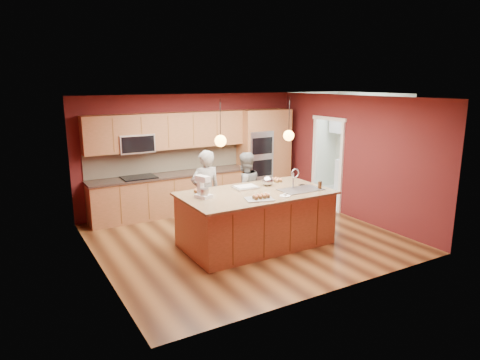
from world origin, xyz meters
TOP-DOWN VIEW (x-y plane):
  - floor at (0.00, 0.00)m, footprint 5.50×5.50m
  - ceiling at (0.00, 0.00)m, footprint 5.50×5.50m
  - wall_back at (0.00, 2.50)m, footprint 5.50×0.00m
  - wall_front at (0.00, -2.50)m, footprint 5.50×0.00m
  - wall_left at (-2.75, 0.00)m, footprint 0.00×5.00m
  - wall_right at (2.75, 0.00)m, footprint 0.00×5.00m
  - cabinet_run at (-0.68, 2.25)m, footprint 3.74×0.64m
  - oven_column at (1.85, 2.19)m, footprint 1.30×0.62m
  - doorway_trim at (2.73, 0.80)m, footprint 0.08×1.11m
  - laundry_room at (4.35, 1.20)m, footprint 2.60×2.70m
  - pendant_left at (-0.72, -0.36)m, footprint 0.20×0.20m
  - pendant_right at (0.71, -0.36)m, footprint 0.20×0.20m
  - island at (0.01, -0.37)m, footprint 2.74×1.53m
  - person_left at (-0.53, 0.65)m, footprint 0.62×0.41m
  - person_right at (0.37, 0.65)m, footprint 0.77×0.60m
  - stand_mixer at (-0.99, -0.22)m, footprint 0.28×0.33m
  - sheet_cake at (-0.02, -0.03)m, footprint 0.47×0.36m
  - cooling_rack at (-0.22, -0.83)m, footprint 0.54×0.45m
  - mixing_bowl at (0.47, -0.05)m, footprint 0.23×0.23m
  - plate at (0.29, -0.87)m, footprint 0.19×0.19m
  - tumbler at (1.17, -0.76)m, footprint 0.07×0.07m
  - phone at (1.07, -0.35)m, footprint 0.13×0.09m
  - cupcakes_left at (-0.89, 0.08)m, footprint 0.24×0.24m
  - cupcakes_rack at (-0.17, -0.81)m, footprint 0.32×0.16m
  - cupcakes_right at (0.81, 0.14)m, footprint 0.16×0.25m
  - washer at (4.23, 0.90)m, footprint 0.72×0.74m
  - dryer at (4.22, 1.55)m, footprint 0.70×0.71m

SIDE VIEW (x-z plane):
  - floor at x=0.00m, z-range 0.00..0.00m
  - dryer at x=4.22m, z-range 0.00..0.92m
  - island at x=0.01m, z-range -0.18..1.21m
  - washer at x=4.23m, z-range 0.00..1.04m
  - person_right at x=0.37m, z-range 0.00..1.57m
  - person_left at x=-0.53m, z-range 0.00..1.69m
  - cabinet_run at x=-0.68m, z-range -0.17..2.13m
  - phone at x=1.07m, z-range 1.01..1.02m
  - plate at x=0.29m, z-range 1.01..1.02m
  - cooling_rack at x=-0.22m, z-range 1.01..1.03m
  - sheet_cake at x=-0.02m, z-range 1.01..1.05m
  - cupcakes_left at x=-0.89m, z-range 1.01..1.08m
  - cupcakes_right at x=0.81m, z-range 1.01..1.08m
  - doorway_trim at x=2.73m, z-range -0.05..2.15m
  - cupcakes_rack at x=-0.17m, z-range 1.03..1.10m
  - tumbler at x=1.17m, z-range 1.01..1.15m
  - mixing_bowl at x=0.47m, z-range 1.00..1.20m
  - oven_column at x=1.85m, z-range 0.00..2.30m
  - stand_mixer at x=-0.99m, z-range 0.98..1.37m
  - wall_back at x=0.00m, z-range -1.40..4.10m
  - wall_front at x=0.00m, z-range -1.40..4.10m
  - wall_left at x=-2.75m, z-range -1.15..3.85m
  - wall_right at x=2.75m, z-range -1.15..3.85m
  - laundry_room at x=4.35m, z-range 0.60..3.30m
  - pendant_left at x=-0.72m, z-range 1.60..2.40m
  - pendant_right at x=0.71m, z-range 1.60..2.40m
  - ceiling at x=0.00m, z-range 2.70..2.70m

